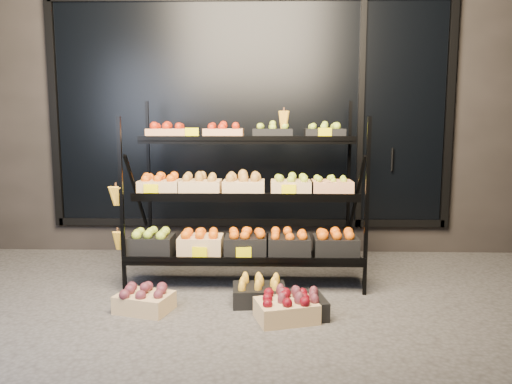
{
  "coord_description": "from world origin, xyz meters",
  "views": [
    {
      "loc": [
        0.21,
        -3.92,
        1.46
      ],
      "look_at": [
        0.09,
        0.55,
        0.83
      ],
      "focal_mm": 35.0,
      "sensor_mm": 36.0,
      "label": 1
    }
  ],
  "objects_px": {
    "floor_crate_midright": "(286,307)",
    "display_rack": "(244,195)",
    "floor_crate_left": "(144,299)",
    "floor_crate_midleft": "(259,292)"
  },
  "relations": [
    {
      "from": "display_rack",
      "to": "floor_crate_midright",
      "type": "distance_m",
      "value": 1.26
    },
    {
      "from": "display_rack",
      "to": "floor_crate_left",
      "type": "xyz_separation_m",
      "value": [
        -0.74,
        -0.84,
        -0.69
      ]
    },
    {
      "from": "display_rack",
      "to": "floor_crate_midleft",
      "type": "bearing_deg",
      "value": -76.84
    },
    {
      "from": "floor_crate_left",
      "to": "floor_crate_midright",
      "type": "relative_size",
      "value": 0.94
    },
    {
      "from": "display_rack",
      "to": "floor_crate_left",
      "type": "relative_size",
      "value": 4.63
    },
    {
      "from": "floor_crate_midleft",
      "to": "floor_crate_midright",
      "type": "relative_size",
      "value": 0.89
    },
    {
      "from": "floor_crate_midleft",
      "to": "floor_crate_midright",
      "type": "xyz_separation_m",
      "value": [
        0.21,
        -0.34,
        0.0
      ]
    },
    {
      "from": "floor_crate_midright",
      "to": "floor_crate_left",
      "type": "bearing_deg",
      "value": 155.84
    },
    {
      "from": "display_rack",
      "to": "floor_crate_left",
      "type": "bearing_deg",
      "value": -131.36
    },
    {
      "from": "floor_crate_midright",
      "to": "display_rack",
      "type": "bearing_deg",
      "value": 93.78
    }
  ]
}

